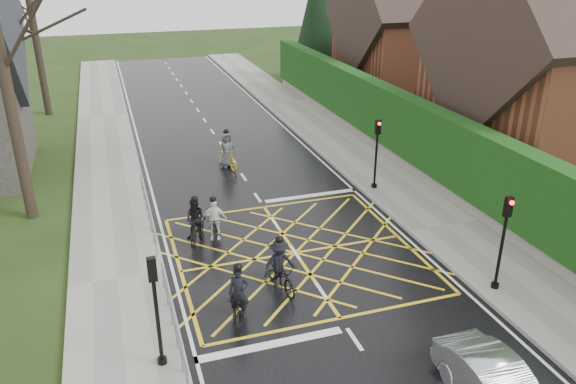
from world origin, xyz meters
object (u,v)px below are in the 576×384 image
cyclist_front (215,224)px  cyclist_lead (227,154)px  cyclist_back (197,224)px  cyclist_mid (280,269)px  cyclist_rear (240,301)px

cyclist_front → cyclist_lead: (2.06, 7.19, 0.03)m
cyclist_back → cyclist_mid: bearing=-39.5°
cyclist_front → cyclist_mid: bearing=-56.4°
cyclist_rear → cyclist_back: bearing=111.7°
cyclist_mid → cyclist_front: bearing=98.3°
cyclist_mid → cyclist_front: 4.00m
cyclist_rear → cyclist_mid: size_ratio=1.00×
cyclist_rear → cyclist_lead: 12.38m
cyclist_rear → cyclist_front: 4.97m
cyclist_rear → cyclist_back: cyclist_rear is taller
cyclist_rear → cyclist_lead: size_ratio=0.94×
cyclist_back → cyclist_front: (0.63, -0.16, -0.03)m
cyclist_back → cyclist_mid: (1.93, -3.95, -0.00)m
cyclist_back → cyclist_front: bearing=10.6°
cyclist_back → cyclist_lead: size_ratio=0.87×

